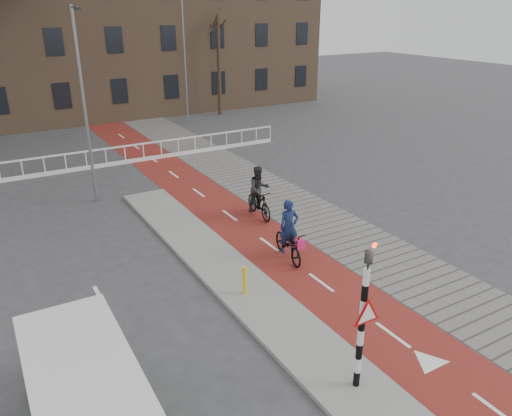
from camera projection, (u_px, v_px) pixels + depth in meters
ground at (322, 333)px, 12.82m from camera, size 120.00×120.00×0.00m
bike_lane at (208, 200)px, 21.50m from camera, size 2.50×60.00×0.01m
sidewalk at (264, 189)px, 22.81m from camera, size 3.00×60.00×0.01m
curb_island at (226, 271)px, 15.66m from camera, size 1.80×16.00×0.12m
traffic_signal at (364, 313)px, 10.17m from camera, size 0.80×0.80×3.68m
bollard at (245, 280)px, 14.17m from camera, size 0.12×0.12×0.86m
cyclist_near at (289, 239)px, 16.31m from camera, size 1.02×2.05×2.04m
cyclist_far at (259, 196)px, 19.48m from camera, size 0.94×1.98×2.07m
van at (88, 409)px, 9.04m from camera, size 1.89×4.54×1.94m
railing at (23, 173)px, 23.94m from camera, size 28.00×0.10×0.99m
townhouse_row at (6, 4)px, 34.01m from camera, size 46.00×10.00×15.90m
tree_right at (219, 67)px, 36.83m from camera, size 0.27×0.27×7.09m
streetlight_near at (85, 110)px, 19.86m from camera, size 0.12×0.12×7.83m
streetlight_right at (185, 62)px, 33.98m from camera, size 0.12×0.12×8.33m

